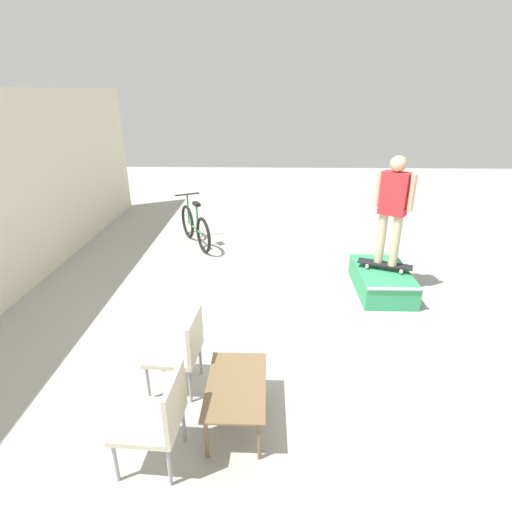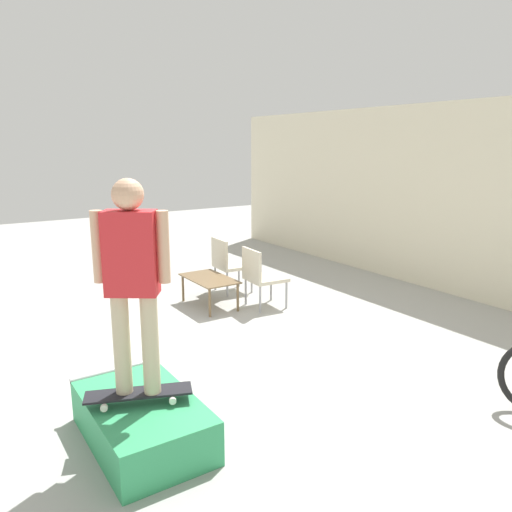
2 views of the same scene
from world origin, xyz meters
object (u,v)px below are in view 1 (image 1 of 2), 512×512
person_skater (393,203)px  patio_chair_right (182,347)px  skateboard_on_ramp (385,264)px  coffee_table (236,388)px  patio_chair_left (159,415)px  skate_ramp_box (382,281)px  bicycle (195,227)px

person_skater → patio_chair_right: person_skater is taller
skateboard_on_ramp → person_skater: bearing=-113.7°
coffee_table → patio_chair_left: 0.77m
person_skater → patio_chair_left: (-3.27, 2.72, -0.93)m
skateboard_on_ramp → person_skater: (0.00, -0.00, 0.98)m
skate_ramp_box → skateboard_on_ramp: (0.04, -0.03, 0.26)m
patio_chair_left → skateboard_on_ramp: bearing=143.8°
person_skater → patio_chair_right: size_ratio=1.86×
skate_ramp_box → patio_chair_left: bearing=140.2°
skateboard_on_ramp → bicycle: size_ratio=0.55×
coffee_table → bicycle: size_ratio=0.63×
person_skater → coffee_table: bearing=87.5°
skate_ramp_box → person_skater: person_skater is taller
patio_chair_right → bicycle: bearing=-167.6°
patio_chair_left → patio_chair_right: bearing=-176.5°
patio_chair_left → patio_chair_right: same height
coffee_table → bicycle: 4.90m
person_skater → coffee_table: size_ratio=1.72×
person_skater → patio_chair_right: 3.70m
person_skater → patio_chair_left: size_ratio=1.86×
person_skater → patio_chair_left: 4.36m
patio_chair_left → coffee_table: bearing=131.8°
skateboard_on_ramp → patio_chair_left: bearing=71.6°
skateboard_on_ramp → skate_ramp_box: bearing=77.8°
skate_ramp_box → bicycle: size_ratio=0.86×
skateboard_on_ramp → patio_chair_right: (-2.34, 2.72, 0.06)m
patio_chair_left → skate_ramp_box: bearing=143.7°
skate_ramp_box → coffee_table: size_ratio=1.37×
bicycle → coffee_table: bearing=165.7°
skate_ramp_box → bicycle: (1.99, 3.29, 0.20)m
patio_chair_left → bicycle: size_ratio=0.58×
coffee_table → patio_chair_right: (0.46, 0.60, 0.12)m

